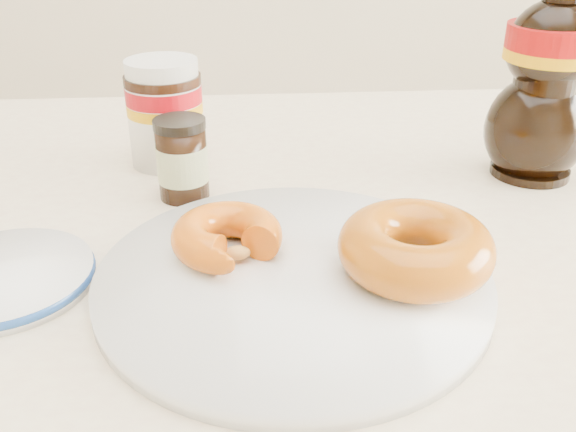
{
  "coord_description": "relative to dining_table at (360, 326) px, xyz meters",
  "views": [
    {
      "loc": [
        -0.1,
        -0.36,
        1.02
      ],
      "look_at": [
        -0.07,
        0.09,
        0.79
      ],
      "focal_mm": 40.0,
      "sensor_mm": 36.0,
      "label": 1
    }
  ],
  "objects": [
    {
      "name": "donut_bitten",
      "position": [
        -0.11,
        -0.03,
        0.11
      ],
      "size": [
        0.11,
        0.11,
        0.03
      ],
      "primitive_type": "torus",
      "rotation": [
        0.0,
        0.0,
        -0.4
      ],
      "color": "orange",
      "rests_on": "plate"
    },
    {
      "name": "blue_rim_saucer",
      "position": [
        -0.29,
        -0.04,
        0.09
      ],
      "size": [
        0.14,
        0.14,
        0.01
      ],
      "color": "white",
      "rests_on": "dining_table"
    },
    {
      "name": "dark_jar",
      "position": [
        -0.16,
        0.11,
        0.12
      ],
      "size": [
        0.05,
        0.05,
        0.08
      ],
      "rotation": [
        0.0,
        0.0,
        0.03
      ],
      "color": "black",
      "rests_on": "dining_table"
    },
    {
      "name": "dining_table",
      "position": [
        0.0,
        0.0,
        0.0
      ],
      "size": [
        1.4,
        0.9,
        0.75
      ],
      "color": "#FFEEC2",
      "rests_on": "ground"
    },
    {
      "name": "syrup_bottle",
      "position": [
        0.2,
        0.14,
        0.19
      ],
      "size": [
        0.12,
        0.1,
        0.21
      ],
      "primitive_type": null,
      "rotation": [
        0.0,
        0.0,
        0.1
      ],
      "color": "black",
      "rests_on": "dining_table"
    },
    {
      "name": "nutella_jar",
      "position": [
        -0.18,
        0.2,
        0.14
      ],
      "size": [
        0.08,
        0.08,
        0.11
      ],
      "rotation": [
        0.0,
        0.0,
        0.13
      ],
      "color": "white",
      "rests_on": "dining_table"
    },
    {
      "name": "plate",
      "position": [
        -0.07,
        -0.06,
        0.09
      ],
      "size": [
        0.3,
        0.3,
        0.01
      ],
      "color": "white",
      "rests_on": "dining_table"
    },
    {
      "name": "donut_whole",
      "position": [
        0.02,
        -0.06,
        0.12
      ],
      "size": [
        0.12,
        0.12,
        0.04
      ],
      "primitive_type": "torus",
      "rotation": [
        0.0,
        0.0,
        0.04
      ],
      "color": "#AE440B",
      "rests_on": "plate"
    }
  ]
}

